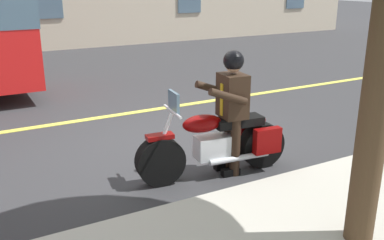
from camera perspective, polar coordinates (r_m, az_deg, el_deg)
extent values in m
plane|color=#333335|center=(7.23, -2.81, -3.30)|extent=(80.00, 80.00, 0.00)
cube|color=#E5DB4C|center=(8.97, -8.42, 0.86)|extent=(60.00, 0.16, 0.01)
cylinder|color=black|center=(5.79, -4.17, -5.42)|extent=(0.68, 0.27, 0.66)
cylinder|color=black|center=(6.40, 9.10, -3.23)|extent=(0.68, 0.27, 0.66)
cube|color=silver|center=(6.03, 3.04, -3.48)|extent=(0.59, 0.34, 0.32)
ellipsoid|color=#720505|center=(5.83, 1.33, -0.47)|extent=(0.59, 0.34, 0.24)
cube|color=black|center=(6.07, 6.07, -0.18)|extent=(0.73, 0.35, 0.12)
cube|color=#720505|center=(6.15, 9.84, -2.68)|extent=(0.41, 0.16, 0.36)
cube|color=#720505|center=(6.50, 7.79, -1.42)|extent=(0.41, 0.16, 0.36)
cylinder|color=silver|center=(5.69, -4.04, -2.90)|extent=(0.35, 0.09, 0.76)
cylinder|color=silver|center=(5.61, -2.58, 1.14)|extent=(0.10, 0.60, 0.04)
cube|color=#720505|center=(5.66, -4.25, -2.17)|extent=(0.37, 0.20, 0.06)
cylinder|color=silver|center=(6.09, 6.23, -4.97)|extent=(0.90, 0.17, 0.08)
cube|color=slate|center=(5.58, -2.41, 2.34)|extent=(0.07, 0.32, 0.28)
cylinder|color=black|center=(6.04, 5.68, -3.51)|extent=(0.14, 0.14, 0.84)
cube|color=black|center=(6.16, 5.08, -6.80)|extent=(0.27, 0.14, 0.10)
cylinder|color=black|center=(6.24, 4.64, -2.77)|extent=(0.14, 0.14, 0.84)
cube|color=black|center=(6.35, 4.07, -5.96)|extent=(0.27, 0.14, 0.10)
cube|color=black|center=(5.92, 5.34, 3.19)|extent=(0.36, 0.43, 0.60)
cube|color=#B28C14|center=(5.86, 3.94, 2.66)|extent=(0.03, 0.07, 0.44)
cylinder|color=black|center=(5.64, 4.78, 3.07)|extent=(0.56, 0.16, 0.28)
cylinder|color=black|center=(6.02, 2.86, 4.08)|extent=(0.56, 0.16, 0.28)
sphere|color=tan|center=(5.82, 5.46, 7.28)|extent=(0.22, 0.22, 0.22)
sphere|color=black|center=(5.82, 5.48, 7.77)|extent=(0.28, 0.28, 0.28)
cylinder|color=#42301E|center=(4.27, 23.02, 2.45)|extent=(0.28, 0.28, 2.88)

